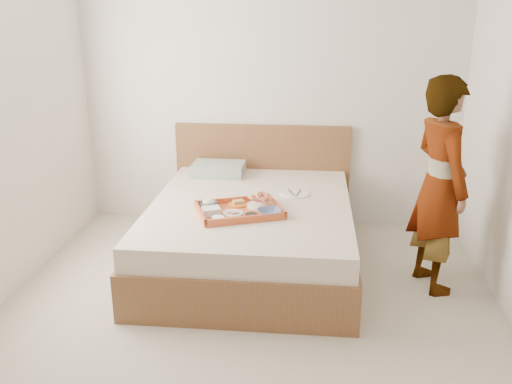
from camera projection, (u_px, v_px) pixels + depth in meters
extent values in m
cube|color=#BDB0A0|center=(244.00, 332.00, 3.53)|extent=(3.50, 4.00, 0.01)
cube|color=silver|center=(270.00, 87.00, 5.00)|extent=(3.50, 0.01, 2.60)
cube|color=silver|center=(131.00, 326.00, 1.23)|extent=(3.50, 0.01, 2.60)
cube|color=brown|center=(251.00, 233.00, 4.40)|extent=(1.65, 2.00, 0.53)
cube|color=brown|center=(262.00, 174.00, 5.24)|extent=(1.65, 0.06, 0.95)
cube|color=#93A094|center=(218.00, 169.00, 5.00)|extent=(0.47, 0.33, 0.11)
cube|color=#C75A26|center=(239.00, 210.00, 4.07)|extent=(0.72, 0.63, 0.05)
cylinder|color=white|center=(260.00, 205.00, 4.18)|extent=(0.27, 0.27, 0.01)
imported|color=navy|center=(269.00, 212.00, 3.99)|extent=(0.22, 0.22, 0.04)
cylinder|color=black|center=(251.00, 216.00, 3.94)|extent=(0.11, 0.11, 0.03)
cylinder|color=white|center=(233.00, 213.00, 4.02)|extent=(0.19, 0.19, 0.01)
cylinder|color=orange|center=(238.00, 204.00, 4.20)|extent=(0.19, 0.19, 0.01)
imported|color=navy|center=(209.00, 205.00, 4.14)|extent=(0.17, 0.17, 0.04)
cube|color=silver|center=(211.00, 211.00, 4.00)|extent=(0.16, 0.14, 0.05)
cylinder|color=white|center=(218.00, 219.00, 3.89)|extent=(0.11, 0.11, 0.03)
cylinder|color=white|center=(295.00, 194.00, 4.49)|extent=(0.25, 0.25, 0.01)
imported|color=#EDE5CE|center=(440.00, 186.00, 3.90)|extent=(0.53, 0.66, 1.56)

